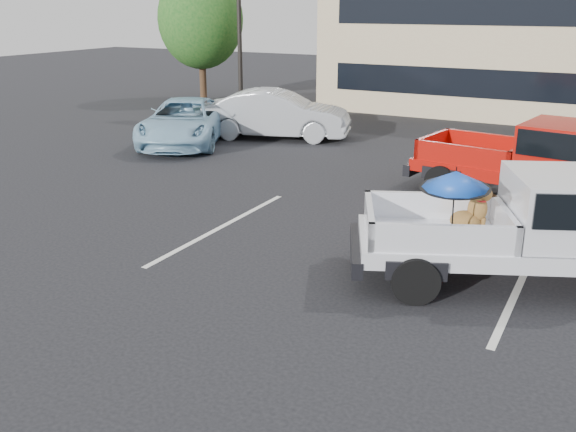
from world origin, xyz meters
name	(u,v)px	position (x,y,z in m)	size (l,w,h in m)	color
ground	(308,291)	(0.00, 0.00, 0.00)	(90.00, 90.00, 0.00)	black
stripe_left	(222,227)	(-3.00, 2.00, 0.00)	(0.12, 5.00, 0.01)	silver
stripe_right	(521,282)	(3.00, 2.00, 0.00)	(0.12, 5.00, 0.01)	silver
tree_left	(201,19)	(-14.00, 17.00, 3.73)	(3.96, 3.96, 6.02)	#332114
silver_pickup	(546,224)	(3.27, 2.12, 1.05)	(6.00, 4.05, 2.06)	black
red_pickup	(554,161)	(2.86, 6.88, 1.05)	(6.06, 2.89, 1.92)	black
silver_sedan	(277,114)	(-6.47, 10.67, 0.82)	(1.73, 4.97, 1.64)	#A9ACB0
blue_suv	(184,122)	(-8.73, 8.44, 0.73)	(2.41, 5.22, 1.45)	#8CB8D1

